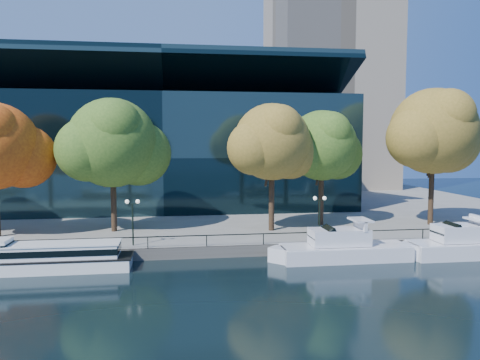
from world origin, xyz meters
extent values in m
plane|color=black|center=(0.00, 0.00, 0.00)|extent=(160.00, 160.00, 0.00)
cube|color=slate|center=(0.00, 36.50, 0.50)|extent=(90.00, 67.00, 1.00)
cube|color=#47443F|center=(0.00, 3.05, 0.50)|extent=(90.00, 0.25, 1.00)
cube|color=black|center=(0.00, 3.25, 1.95)|extent=(88.20, 0.08, 0.08)
cube|color=black|center=(0.00, 3.25, 1.45)|extent=(0.07, 0.07, 0.90)
cube|color=black|center=(-4.00, 32.00, 8.00)|extent=(50.00, 24.00, 16.00)
cube|color=black|center=(-4.00, 28.00, 17.50)|extent=(50.00, 17.14, 7.86)
cube|color=tan|center=(28.00, 55.00, 32.50)|extent=(22.00, 22.00, 65.00)
cube|color=white|center=(-12.38, 0.86, 0.49)|extent=(12.35, 3.00, 0.97)
cube|color=black|center=(-12.38, 0.86, 0.99)|extent=(12.60, 3.06, 0.11)
cube|color=white|center=(-11.94, 0.86, 1.54)|extent=(9.63, 2.46, 1.06)
cube|color=black|center=(-11.94, 0.86, 1.59)|extent=(9.76, 2.52, 0.49)
cube|color=white|center=(-11.94, 0.86, 2.12)|extent=(9.88, 2.58, 0.09)
cube|color=silver|center=(11.56, 0.73, 0.62)|extent=(10.90, 3.11, 1.25)
cube|color=silver|center=(6.11, 0.73, 0.62)|extent=(2.38, 2.38, 1.25)
cube|color=silver|center=(11.56, 0.73, 1.27)|extent=(10.68, 3.05, 0.08)
cube|color=silver|center=(11.02, 0.73, 2.02)|extent=(4.90, 2.34, 1.35)
cube|color=black|center=(9.60, 0.73, 2.13)|extent=(2.15, 2.24, 1.70)
cube|color=silver|center=(12.87, 0.73, 3.01)|extent=(0.26, 2.43, 0.83)
cube|color=silver|center=(12.87, 0.73, 3.42)|extent=(1.45, 2.43, 0.16)
cube|color=silver|center=(22.32, 0.30, 0.66)|extent=(9.84, 3.06, 1.31)
cube|color=silver|center=(17.40, 0.30, 0.66)|extent=(2.41, 2.41, 1.31)
cube|color=silver|center=(22.32, 0.30, 1.33)|extent=(9.64, 3.00, 0.09)
cube|color=silver|center=(21.83, 0.30, 2.13)|extent=(4.43, 2.30, 1.42)
cube|color=black|center=(20.55, 0.30, 2.24)|extent=(2.00, 2.20, 1.65)
cube|color=silver|center=(23.50, 0.30, 3.17)|extent=(0.27, 2.39, 0.87)
cube|color=silver|center=(23.50, 0.30, 3.28)|extent=(1.53, 2.39, 0.16)
cylinder|color=black|center=(-18.92, 10.37, 7.14)|extent=(1.12, 1.68, 3.45)
sphere|color=#AA300D|center=(-17.17, 11.40, 8.58)|extent=(6.15, 6.15, 6.15)
cylinder|color=black|center=(-8.76, 11.33, 4.56)|extent=(0.56, 0.56, 7.12)
cylinder|color=black|center=(-8.26, 11.53, 7.35)|extent=(1.15, 1.73, 3.57)
cylinder|color=black|center=(-9.16, 11.03, 7.10)|extent=(1.06, 1.19, 3.19)
sphere|color=#365A1C|center=(-8.76, 11.33, 9.90)|extent=(8.87, 8.87, 8.87)
sphere|color=#365A1C|center=(-6.32, 12.66, 8.79)|extent=(6.66, 6.66, 6.66)
sphere|color=#365A1C|center=(-10.98, 10.44, 9.23)|extent=(6.21, 6.21, 6.21)
sphere|color=#365A1C|center=(-8.31, 9.55, 11.45)|extent=(5.32, 5.32, 5.32)
cylinder|color=black|center=(7.05, 9.58, 4.59)|extent=(0.56, 0.56, 7.18)
cylinder|color=black|center=(7.55, 9.78, 7.41)|extent=(1.16, 1.74, 3.60)
cylinder|color=black|center=(6.65, 9.28, 7.16)|extent=(1.06, 1.20, 3.22)
sphere|color=brown|center=(7.05, 9.58, 9.98)|extent=(7.73, 7.73, 7.73)
sphere|color=brown|center=(9.17, 10.74, 9.01)|extent=(5.79, 5.79, 5.79)
sphere|color=brown|center=(5.12, 8.81, 9.40)|extent=(5.41, 5.41, 5.41)
sphere|color=brown|center=(7.43, 8.03, 11.33)|extent=(4.64, 4.64, 4.64)
cylinder|color=black|center=(13.04, 11.99, 4.43)|extent=(0.56, 0.56, 6.87)
cylinder|color=black|center=(13.54, 12.19, 7.13)|extent=(1.12, 1.68, 3.44)
cylinder|color=black|center=(12.64, 11.69, 6.89)|extent=(1.03, 1.16, 3.08)
sphere|color=#365A1C|center=(13.04, 11.99, 9.58)|extent=(7.54, 7.54, 7.54)
sphere|color=#365A1C|center=(15.11, 13.12, 8.64)|extent=(5.66, 5.66, 5.66)
sphere|color=#365A1C|center=(11.15, 11.24, 9.02)|extent=(5.28, 5.28, 5.28)
sphere|color=#365A1C|center=(13.42, 10.48, 10.90)|extent=(4.53, 4.53, 4.53)
cylinder|color=black|center=(24.89, 10.38, 5.04)|extent=(0.56, 0.56, 8.09)
cylinder|color=black|center=(25.39, 10.58, 8.22)|extent=(1.26, 1.92, 4.04)
cylinder|color=black|center=(24.49, 10.08, 7.93)|extent=(1.15, 1.31, 3.61)
sphere|color=brown|center=(24.89, 10.38, 11.11)|extent=(9.21, 9.21, 9.21)
sphere|color=brown|center=(27.42, 11.76, 9.96)|extent=(6.91, 6.91, 6.91)
sphere|color=brown|center=(22.59, 9.46, 10.42)|extent=(6.45, 6.45, 6.45)
sphere|color=brown|center=(25.35, 8.54, 12.72)|extent=(5.53, 5.53, 5.53)
cylinder|color=black|center=(-6.32, 4.50, 2.80)|extent=(0.14, 0.14, 3.60)
cube|color=black|center=(-6.32, 4.50, 4.65)|extent=(0.90, 0.06, 0.06)
sphere|color=white|center=(-6.77, 4.50, 4.85)|extent=(0.36, 0.36, 0.36)
sphere|color=white|center=(-5.87, 4.50, 4.85)|extent=(0.36, 0.36, 0.36)
cylinder|color=black|center=(10.48, 4.50, 2.80)|extent=(0.14, 0.14, 3.60)
cube|color=black|center=(10.48, 4.50, 4.65)|extent=(0.90, 0.06, 0.06)
sphere|color=white|center=(10.03, 4.50, 4.85)|extent=(0.36, 0.36, 0.36)
sphere|color=white|center=(10.93, 4.50, 4.85)|extent=(0.36, 0.36, 0.36)
camera|label=1|loc=(-2.74, -36.55, 10.11)|focal=35.00mm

